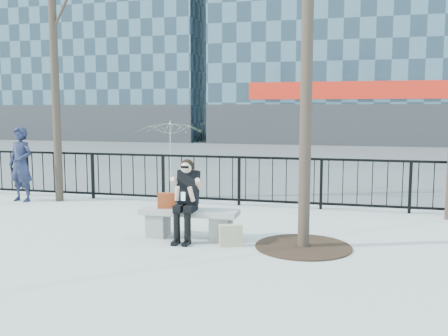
# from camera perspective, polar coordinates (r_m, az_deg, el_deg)

# --- Properties ---
(ground) EXTENTS (120.00, 120.00, 0.00)m
(ground) POSITION_cam_1_polar(r_m,az_deg,el_deg) (8.43, -3.99, -7.99)
(ground) COLOR #A6A7A1
(ground) RESTS_ON ground
(street_surface) EXTENTS (60.00, 23.00, 0.01)m
(street_surface) POSITION_cam_1_polar(r_m,az_deg,el_deg) (22.99, 7.61, 1.38)
(street_surface) COLOR #474747
(street_surface) RESTS_ON ground
(railing) EXTENTS (14.00, 0.06, 1.10)m
(railing) POSITION_cam_1_polar(r_m,az_deg,el_deg) (11.16, 0.74, -1.43)
(railing) COLOR black
(railing) RESTS_ON ground
(tree_grate) EXTENTS (1.50, 1.50, 0.02)m
(tree_grate) POSITION_cam_1_polar(r_m,az_deg,el_deg) (7.97, 9.04, -8.85)
(tree_grate) COLOR black
(tree_grate) RESTS_ON ground
(bench_main) EXTENTS (1.65, 0.46, 0.49)m
(bench_main) POSITION_cam_1_polar(r_m,az_deg,el_deg) (8.36, -4.01, -6.00)
(bench_main) COLOR slate
(bench_main) RESTS_ON ground
(seated_woman) EXTENTS (0.50, 0.64, 1.34)m
(seated_woman) POSITION_cam_1_polar(r_m,az_deg,el_deg) (8.14, -4.38, -3.70)
(seated_woman) COLOR black
(seated_woman) RESTS_ON ground
(handbag) EXTENTS (0.34, 0.22, 0.25)m
(handbag) POSITION_cam_1_polar(r_m,az_deg,el_deg) (8.44, -6.53, -3.71)
(handbag) COLOR #9E3513
(handbag) RESTS_ON bench_main
(shopping_bag) EXTENTS (0.38, 0.25, 0.34)m
(shopping_bag) POSITION_cam_1_polar(r_m,az_deg,el_deg) (7.90, 0.77, -7.72)
(shopping_bag) COLOR #C6B58C
(shopping_bag) RESTS_ON ground
(standing_man) EXTENTS (0.69, 0.50, 1.74)m
(standing_man) POSITION_cam_1_polar(r_m,az_deg,el_deg) (12.48, -22.19, 0.40)
(standing_man) COLOR black
(standing_man) RESTS_ON ground
(vendor_umbrella) EXTENTS (2.49, 2.52, 1.82)m
(vendor_umbrella) POSITION_cam_1_polar(r_m,az_deg,el_deg) (14.84, -6.25, 1.96)
(vendor_umbrella) COLOR #FCFB38
(vendor_umbrella) RESTS_ON ground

